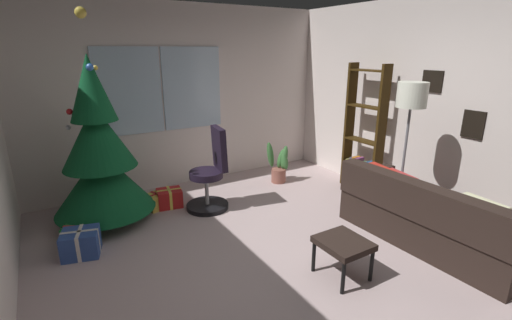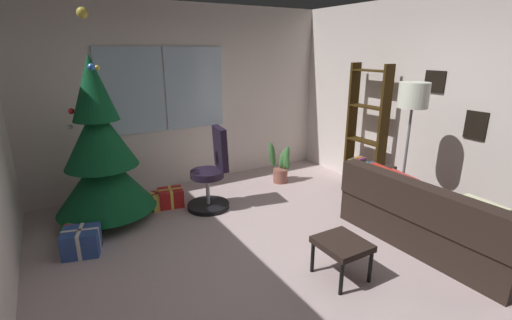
{
  "view_description": "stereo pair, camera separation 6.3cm",
  "coord_description": "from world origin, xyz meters",
  "views": [
    {
      "loc": [
        -1.91,
        -2.47,
        2.05
      ],
      "look_at": [
        0.03,
        0.73,
        0.89
      ],
      "focal_mm": 25.17,
      "sensor_mm": 36.0,
      "label": 1
    },
    {
      "loc": [
        -1.86,
        -2.5,
        2.05
      ],
      "look_at": [
        0.03,
        0.73,
        0.89
      ],
      "focal_mm": 25.17,
      "sensor_mm": 36.0,
      "label": 2
    }
  ],
  "objects": [
    {
      "name": "couch",
      "position": [
        1.65,
        -0.53,
        0.28
      ],
      "size": [
        1.48,
        1.95,
        0.76
      ],
      "color": "black",
      "rests_on": "ground_plane"
    },
    {
      "name": "gift_box_blue",
      "position": [
        -1.76,
        1.27,
        0.13
      ],
      "size": [
        0.42,
        0.39,
        0.27
      ],
      "color": "#2D4C99",
      "rests_on": "ground_plane"
    },
    {
      "name": "gift_box_gold",
      "position": [
        -0.75,
        2.01,
        0.1
      ],
      "size": [
        0.38,
        0.34,
        0.2
      ],
      "color": "gold",
      "rests_on": "ground_plane"
    },
    {
      "name": "gift_box_red",
      "position": [
        -0.59,
        1.97,
        0.12
      ],
      "size": [
        0.36,
        0.32,
        0.25
      ],
      "color": "red",
      "rests_on": "ground_plane"
    },
    {
      "name": "office_chair",
      "position": [
        -0.12,
        1.63,
        0.43
      ],
      "size": [
        0.56,
        0.56,
        1.09
      ],
      "color": "black",
      "rests_on": "ground_plane"
    },
    {
      "name": "footstool",
      "position": [
        0.29,
        -0.4,
        0.32
      ],
      "size": [
        0.41,
        0.45,
        0.37
      ],
      "color": "black",
      "rests_on": "ground_plane"
    },
    {
      "name": "wall_back_with_windows",
      "position": [
        -0.02,
        2.78,
        1.35
      ],
      "size": [
        4.65,
        0.12,
        2.69
      ],
      "color": "silver",
      "rests_on": "ground_plane"
    },
    {
      "name": "ground_plane",
      "position": [
        0.0,
        0.0,
        -0.05
      ],
      "size": [
        4.65,
        5.47,
        0.1
      ],
      "primitive_type": "cube",
      "color": "#B9A1A1"
    },
    {
      "name": "wall_right_with_frames",
      "position": [
        2.37,
        -0.0,
        1.35
      ],
      "size": [
        0.12,
        5.47,
        2.69
      ],
      "color": "silver",
      "rests_on": "ground_plane"
    },
    {
      "name": "holiday_tree",
      "position": [
        -1.39,
        1.94,
        0.83
      ],
      "size": [
        1.16,
        1.16,
        2.47
      ],
      "color": "#4C331E",
      "rests_on": "ground_plane"
    },
    {
      "name": "gift_box_green",
      "position": [
        -1.76,
        1.53,
        0.1
      ],
      "size": [
        0.35,
        0.32,
        0.22
      ],
      "color": "#1E722D",
      "rests_on": "ground_plane"
    },
    {
      "name": "potted_plant",
      "position": [
        1.22,
        1.98,
        0.26
      ],
      "size": [
        0.35,
        0.38,
        0.65
      ],
      "color": "#915446",
      "rests_on": "ground_plane"
    },
    {
      "name": "floor_lamp",
      "position": [
        1.65,
        0.05,
        1.42
      ],
      "size": [
        0.33,
        0.33,
        1.7
      ],
      "color": "slate",
      "rests_on": "ground_plane"
    },
    {
      "name": "bookshelf",
      "position": [
        2.11,
        1.09,
        0.81
      ],
      "size": [
        0.18,
        0.64,
        1.86
      ],
      "color": "#35240B",
      "rests_on": "ground_plane"
    }
  ]
}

